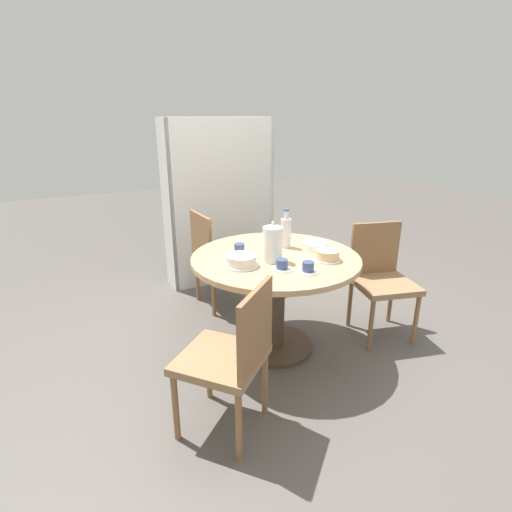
% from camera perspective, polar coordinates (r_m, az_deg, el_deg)
% --- Properties ---
extents(ground_plane, '(14.00, 14.00, 0.00)m').
position_cam_1_polar(ground_plane, '(3.05, 2.59, -12.79)').
color(ground_plane, '#56514C').
extents(dining_table, '(1.16, 1.16, 0.72)m').
position_cam_1_polar(dining_table, '(2.80, 2.76, -3.36)').
color(dining_table, '#473828').
rests_on(dining_table, ground_plane).
extents(chair_a, '(0.44, 0.44, 0.86)m').
position_cam_1_polar(chair_a, '(3.50, -5.66, -0.01)').
color(chair_a, olive).
rests_on(chair_a, ground_plane).
extents(chair_b, '(0.59, 0.59, 0.86)m').
position_cam_1_polar(chair_b, '(2.12, -3.56, -13.95)').
color(chair_b, olive).
rests_on(chair_b, ground_plane).
extents(chair_c, '(0.52, 0.52, 0.86)m').
position_cam_1_polar(chair_c, '(3.19, 17.45, -2.85)').
color(chair_c, olive).
rests_on(chair_c, ground_plane).
extents(bookshelf, '(1.09, 0.28, 1.61)m').
position_cam_1_polar(bookshelf, '(4.03, -4.93, 7.47)').
color(bookshelf, silver).
rests_on(bookshelf, ground_plane).
extents(coffee_pot, '(0.13, 0.13, 0.27)m').
position_cam_1_polar(coffee_pot, '(2.60, 2.39, 1.83)').
color(coffee_pot, white).
rests_on(coffee_pot, dining_table).
extents(water_bottle, '(0.08, 0.08, 0.28)m').
position_cam_1_polar(water_bottle, '(2.90, 4.29, 3.47)').
color(water_bottle, silver).
rests_on(water_bottle, dining_table).
extents(cake_main, '(0.22, 0.22, 0.07)m').
position_cam_1_polar(cake_main, '(2.55, -2.12, -0.69)').
color(cake_main, white).
rests_on(cake_main, dining_table).
extents(cake_second, '(0.18, 0.18, 0.07)m').
position_cam_1_polar(cake_second, '(2.69, 10.19, 0.08)').
color(cake_second, white).
rests_on(cake_second, dining_table).
extents(cup_a, '(0.13, 0.13, 0.07)m').
position_cam_1_polar(cup_a, '(2.50, 3.73, -1.35)').
color(cup_a, white).
rests_on(cup_a, dining_table).
extents(cup_b, '(0.13, 0.13, 0.07)m').
position_cam_1_polar(cup_b, '(2.80, -2.39, 0.99)').
color(cup_b, white).
rests_on(cup_b, dining_table).
extents(cup_c, '(0.13, 0.13, 0.07)m').
position_cam_1_polar(cup_c, '(2.47, 7.45, -1.72)').
color(cup_c, white).
rests_on(cup_c, dining_table).
extents(plate_stack, '(0.19, 0.19, 0.05)m').
position_cam_1_polar(plate_stack, '(2.91, 8.43, 1.50)').
color(plate_stack, white).
rests_on(plate_stack, dining_table).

